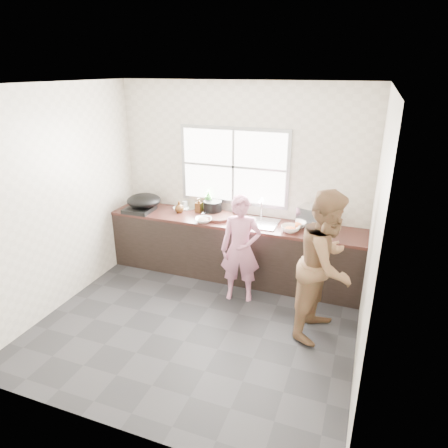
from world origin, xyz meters
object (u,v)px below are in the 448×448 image
(bowl_crabs, at_px, (290,229))
(black_pot, at_px, (213,207))
(plate_food, at_px, (181,208))
(bottle_brown_tall, at_px, (199,206))
(burner, at_px, (139,209))
(dish_rack, at_px, (315,219))
(bowl_mince, at_px, (204,220))
(wok, at_px, (144,201))
(bottle_brown_short, at_px, (179,207))
(person_side, at_px, (326,265))
(pot_lid_right, at_px, (188,208))
(glass_jar, at_px, (185,205))
(bottle_green, at_px, (208,201))
(cutting_board, at_px, (218,216))
(woman, at_px, (241,252))
(bowl_held, at_px, (250,220))
(pot_lid_left, at_px, (145,205))

(bowl_crabs, height_order, black_pot, black_pot)
(plate_food, relative_size, bottle_brown_tall, 1.28)
(burner, distance_m, dish_rack, 2.54)
(bottle_brown_tall, bearing_deg, bowl_mince, -58.13)
(wok, height_order, dish_rack, dish_rack)
(black_pot, bearing_deg, wok, -167.81)
(plate_food, bearing_deg, bottle_brown_short, -70.65)
(bowl_crabs, relative_size, dish_rack, 0.48)
(person_side, distance_m, pot_lid_right, 2.47)
(bottle_brown_tall, distance_m, glass_jar, 0.28)
(bowl_crabs, bearing_deg, person_side, -54.17)
(dish_rack, bearing_deg, bottle_brown_short, -164.32)
(bottle_green, bearing_deg, cutting_board, -43.70)
(woman, xyz_separation_m, bottle_green, (-0.76, 0.78, 0.37))
(cutting_board, height_order, bottle_brown_tall, bottle_brown_tall)
(burner, distance_m, pot_lid_right, 0.72)
(bowl_crabs, bearing_deg, black_pot, 166.74)
(bottle_brown_tall, relative_size, dish_rack, 0.47)
(cutting_board, distance_m, bottle_green, 0.35)
(bottle_brown_short, relative_size, burner, 0.40)
(bottle_brown_short, bearing_deg, cutting_board, -1.86)
(black_pot, distance_m, pot_lid_right, 0.46)
(woman, relative_size, bottle_brown_short, 8.35)
(woman, bearing_deg, bowl_mince, 140.55)
(bowl_mince, height_order, plate_food, bowl_mince)
(bowl_held, height_order, bottle_brown_tall, bottle_brown_tall)
(bottle_green, bearing_deg, bowl_mince, -76.40)
(bowl_crabs, height_order, bottle_green, bottle_green)
(burner, bearing_deg, plate_food, 32.42)
(burner, bearing_deg, bottle_brown_tall, 19.35)
(cutting_board, xyz_separation_m, bowl_mince, (-0.13, -0.22, 0.01))
(bottle_brown_short, bearing_deg, pot_lid_left, 171.91)
(bowl_mince, bearing_deg, glass_jar, 138.17)
(plate_food, bearing_deg, glass_jar, 34.74)
(cutting_board, relative_size, bottle_brown_short, 2.80)
(person_side, distance_m, bowl_mince, 1.88)
(dish_rack, bearing_deg, bowl_mince, -155.16)
(glass_jar, relative_size, pot_lid_left, 0.41)
(person_side, height_order, burner, person_side)
(woman, relative_size, bottle_brown_tall, 6.84)
(bottle_brown_short, bearing_deg, dish_rack, 0.18)
(plate_food, xyz_separation_m, bottle_green, (0.44, 0.04, 0.15))
(plate_food, height_order, glass_jar, glass_jar)
(woman, xyz_separation_m, bowl_held, (-0.05, 0.56, 0.24))
(plate_food, height_order, wok, wok)
(bottle_green, relative_size, burner, 0.83)
(bottle_brown_short, relative_size, wok, 0.31)
(woman, bearing_deg, burner, 154.56)
(bowl_held, distance_m, black_pot, 0.62)
(bowl_held, bearing_deg, wok, -177.14)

